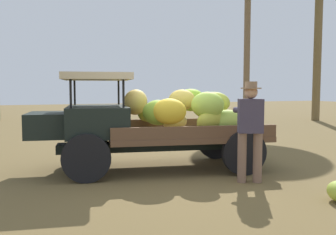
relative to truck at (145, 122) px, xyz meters
The scene contains 4 objects.
ground_plane 0.97m from the truck, 110.25° to the left, with size 60.00×60.00×0.00m, color brown.
truck is the anchor object (origin of this frame).
farmer 2.03m from the truck, 133.39° to the left, with size 0.56×0.52×1.69m.
wooden_crate 2.78m from the truck, 161.97° to the right, with size 0.46×0.38×0.42m, color brown.
Camera 1 is at (2.06, 6.51, 1.59)m, focal length 39.58 mm.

